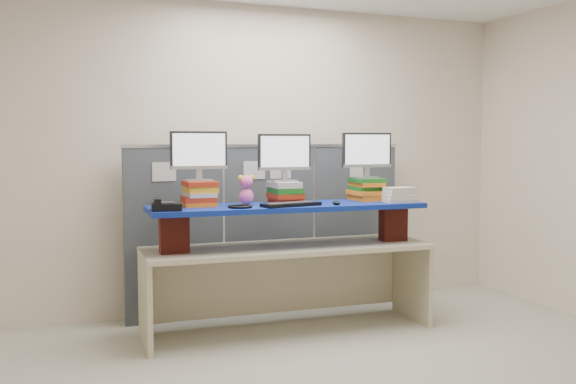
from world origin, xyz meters
name	(u,v)px	position (x,y,z in m)	size (l,w,h in m)	color
room	(363,166)	(0.00, 0.00, 1.40)	(5.00, 4.00, 2.80)	beige
cubicle_partition	(269,228)	(0.00, 1.78, 0.77)	(2.60, 0.06, 1.53)	#3D4248
desk	(288,263)	(-0.07, 1.15, 0.57)	(2.36, 0.78, 0.71)	beige
brick_pier_left	(174,234)	(-1.00, 1.14, 0.86)	(0.22, 0.12, 0.30)	maroon
brick_pier_right	(393,223)	(0.86, 1.06, 0.86)	(0.22, 0.12, 0.30)	maroon
blue_board	(288,207)	(-0.07, 1.15, 1.03)	(2.24, 0.56, 0.04)	navy
book_stack_left	(200,194)	(-0.76, 1.30, 1.14)	(0.27, 0.30, 0.20)	orange
book_stack_center	(285,192)	(-0.05, 1.27, 1.14)	(0.23, 0.32, 0.18)	#B42B14
book_stack_right	(366,189)	(0.69, 1.23, 1.14)	(0.26, 0.31, 0.19)	orange
monitor_left	(199,153)	(-0.76, 1.30, 1.47)	(0.45, 0.13, 0.39)	#9B9B9F
monitor_center	(284,155)	(-0.05, 1.27, 1.45)	(0.45, 0.13, 0.39)	#9B9B9F
monitor_right	(367,152)	(0.70, 1.23, 1.46)	(0.45, 0.13, 0.39)	#9B9B9F
keyboard	(291,204)	(-0.10, 1.00, 1.06)	(0.50, 0.25, 0.03)	black
mouse	(336,203)	(0.28, 0.96, 1.06)	(0.06, 0.10, 0.03)	black
desk_phone	(165,206)	(-1.07, 1.06, 1.08)	(0.24, 0.22, 0.09)	black
headset	(240,206)	(-0.50, 1.04, 1.06)	(0.19, 0.19, 0.02)	black
plush_toy	(246,190)	(-0.39, 1.24, 1.17)	(0.14, 0.11, 0.24)	#FF61B7
binder_stack	(400,195)	(0.87, 0.98, 1.11)	(0.28, 0.23, 0.12)	beige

